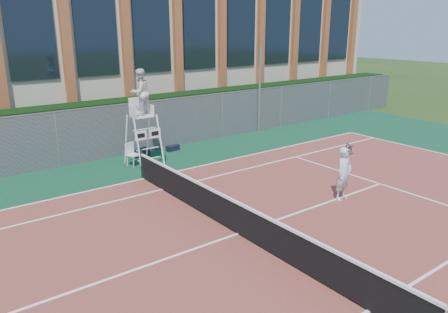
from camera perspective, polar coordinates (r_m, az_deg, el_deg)
ground at (r=11.89m, az=1.84°, el=-10.17°), size 120.00×120.00×0.00m
apron at (r=12.60m, az=-1.03°, el=-8.50°), size 36.00×20.00×0.01m
tennis_court at (r=11.88m, az=1.84°, el=-10.08°), size 23.77×10.97×0.02m
tennis_net at (r=11.66m, az=1.86°, el=-7.82°), size 0.10×11.30×1.10m
fence at (r=18.80m, az=-15.11°, el=3.00°), size 40.00×0.06×2.20m
hedge at (r=19.90m, az=-16.42°, el=3.64°), size 40.00×1.40×2.20m
building at (r=27.07m, az=-23.14°, el=12.84°), size 45.00×10.60×8.22m
steel_pole at (r=22.84m, az=4.65°, el=8.65°), size 0.12×0.12×4.37m
umpire_chair at (r=17.21m, az=-10.90°, el=7.90°), size 1.08×1.66×3.86m
plastic_chair at (r=17.69m, az=-11.98°, el=0.55°), size 0.54×0.54×0.93m
sports_bag_near at (r=18.96m, az=-10.79°, el=0.51°), size 0.82×0.48×0.33m
sports_bag_far at (r=19.62m, az=-6.70°, el=1.11°), size 0.62×0.32×0.24m
tennis_player at (r=14.31m, az=15.38°, el=-2.15°), size 0.97×0.67×1.73m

